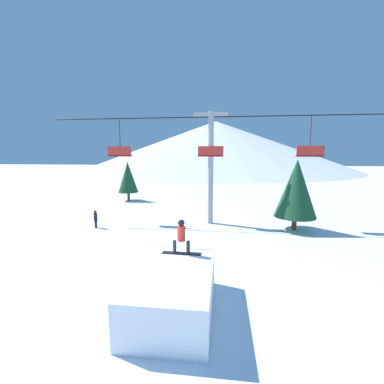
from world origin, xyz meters
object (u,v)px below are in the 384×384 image
snowboarder (181,237)px  distant_skier (96,218)px  pine_tree_near (296,188)px  snow_ramp (173,291)px

snowboarder → distant_skier: size_ratio=1.19×
pine_tree_near → distant_skier: size_ratio=3.87×
snowboarder → distant_skier: (-7.24, 7.39, -1.39)m
snowboarder → pine_tree_near: 10.66m
snowboarder → snow_ramp: bearing=-91.5°
snowboarder → distant_skier: snowboarder is taller
snow_ramp → distant_skier: (-7.21, 8.81, -0.03)m
snowboarder → pine_tree_near: (6.32, 8.54, 0.77)m
distant_skier → pine_tree_near: bearing=4.9°
snow_ramp → snowboarder: size_ratio=2.76×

